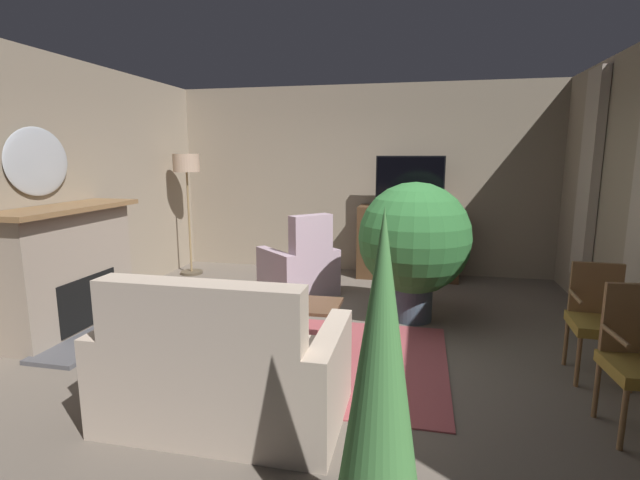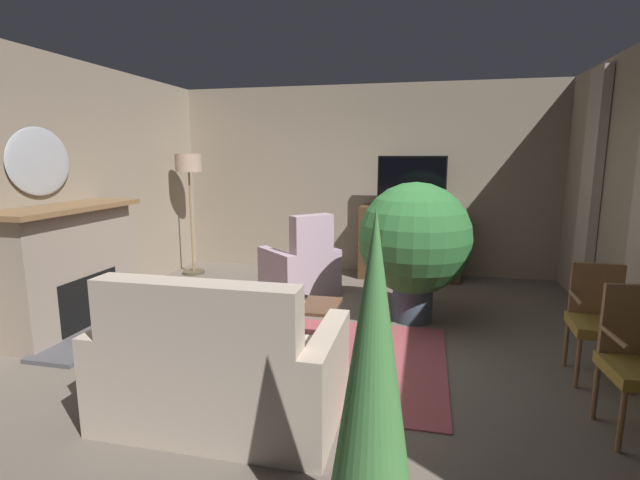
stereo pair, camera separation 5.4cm
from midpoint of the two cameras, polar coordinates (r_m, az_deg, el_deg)
name	(u,v)px [view 2 (the right image)]	position (r m, az deg, el deg)	size (l,w,h in m)	color
ground_plane	(321,340)	(4.77, 0.50, -12.12)	(6.33, 6.36, 0.04)	#665B51
wall_back	(363,180)	(7.30, 5.50, 7.30)	(6.33, 0.10, 2.84)	gray
wall_left	(59,191)	(5.79, -29.04, 5.30)	(0.10, 6.36, 2.84)	gray
curtain_panel_far	(592,176)	(6.24, 30.46, 6.75)	(0.10, 0.44, 2.39)	#B2A393
rug_central	(313,357)	(4.33, -0.46, -14.14)	(2.33, 1.90, 0.01)	#9E474C
fireplace	(71,271)	(5.46, -27.90, -3.36)	(0.92, 1.70, 1.30)	#4C4C51
wall_mirror_oval	(39,162)	(5.50, -30.84, 8.22)	(0.06, 0.81, 0.68)	#B2B7BF
tv_cabinet	(410,244)	(7.00, 11.10, -0.50)	(1.46, 0.55, 1.06)	#352315
television	(412,180)	(6.84, 11.36, 7.20)	(0.97, 0.20, 0.73)	black
coffee_table	(292,309)	(4.37, -3.12, -8.38)	(0.88, 0.52, 0.46)	brown
tv_remote	(301,298)	(4.45, -2.02, -7.09)	(0.17, 0.05, 0.02)	black
folded_newspaper	(286,303)	(4.33, -3.84, -7.70)	(0.30, 0.22, 0.01)	silver
sofa_floral	(220,373)	(3.34, -11.62, -15.61)	(1.59, 0.93, 1.06)	#C6B29E
armchair_near_window	(301,269)	(6.10, -2.06, -3.60)	(1.14, 1.14, 1.08)	#AD93A3
side_chair_nearest_door	(599,318)	(4.46, 31.24, -8.13)	(0.46, 0.48, 0.92)	olive
potted_plant_leafy_by_curtain	(415,241)	(5.14, 11.78, -0.11)	(1.21, 1.21, 1.52)	#3D4C5B
potted_plant_on_hearth_side	(373,381)	(2.07, 7.23, -16.67)	(0.38, 0.38, 1.60)	#3D4C5B
cat	(209,315)	(5.22, -13.15, -8.96)	(0.57, 0.55, 0.21)	gray
floor_lamp	(189,176)	(7.28, -15.51, 7.57)	(0.39, 0.39, 1.82)	#4C4233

